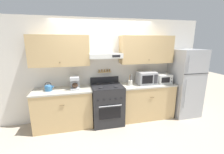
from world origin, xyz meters
The scene contains 11 objects.
ground_plane centered at (0.00, 0.00, 0.00)m, with size 16.00×16.00×0.00m, color #B2A38E.
wall_back centered at (0.02, 0.58, 1.47)m, with size 5.20×0.46×2.55m.
counter_left centered at (-1.03, 0.32, 0.46)m, with size 1.32×0.63×0.92m.
counter_right centered at (1.07, 0.32, 0.46)m, with size 1.39×0.63×0.92m.
stove_range centered at (0.00, 0.27, 0.49)m, with size 0.74×0.72×1.10m.
refrigerator centered at (2.17, 0.26, 0.90)m, with size 0.70×0.73×1.79m.
tea_kettle centered at (-1.33, 0.32, 0.99)m, with size 0.20×0.16×0.20m.
coffee_maker centered at (-0.75, 0.35, 1.06)m, with size 0.21×0.26×0.29m.
microwave centered at (1.06, 0.33, 1.08)m, with size 0.47×0.36×0.32m.
utensil_crock centered at (0.61, 0.32, 0.99)m, with size 0.11×0.11×0.28m.
toaster_oven centered at (1.54, 0.31, 1.03)m, with size 0.36×0.30×0.23m.
Camera 1 is at (-0.67, -3.12, 1.99)m, focal length 24.00 mm.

